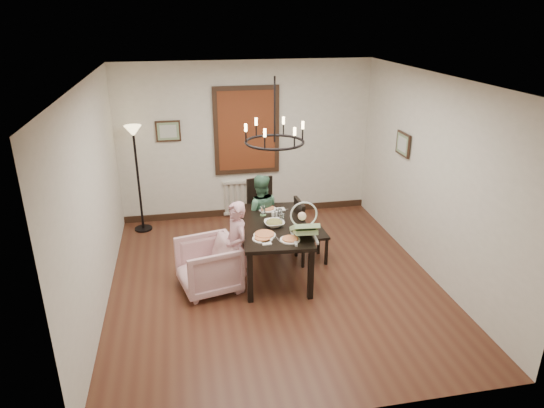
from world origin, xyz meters
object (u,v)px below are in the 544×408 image
object	(u,v)px
baby_bouncer	(304,226)
chair_far	(265,210)
seated_man	(260,220)
floor_lamp	(138,181)
elderly_woman	(237,254)
drinking_glass	(282,218)
chair_right	(312,230)
dining_table	(274,230)
armchair	(208,266)

from	to	relation	value
baby_bouncer	chair_far	bearing A→B (deg)	103.16
seated_man	floor_lamp	world-z (taller)	floor_lamp
elderly_woman	baby_bouncer	distance (m)	0.99
chair_far	elderly_woman	size ratio (longest dim) A/B	0.97
elderly_woman	drinking_glass	size ratio (longest dim) A/B	7.02
chair_right	chair_far	bearing A→B (deg)	29.47
dining_table	baby_bouncer	size ratio (longest dim) A/B	3.25
armchair	drinking_glass	distance (m)	1.22
chair_right	drinking_glass	size ratio (longest dim) A/B	6.70
elderly_woman	floor_lamp	bearing A→B (deg)	-165.52
chair_far	drinking_glass	size ratio (longest dim) A/B	6.82
dining_table	baby_bouncer	distance (m)	0.64
chair_far	baby_bouncer	xyz separation A→B (m)	(0.24, -1.63, 0.42)
dining_table	seated_man	world-z (taller)	seated_man
armchair	seated_man	world-z (taller)	seated_man
baby_bouncer	dining_table	bearing A→B (deg)	125.38
chair_right	baby_bouncer	distance (m)	0.91
baby_bouncer	seated_man	bearing A→B (deg)	112.46
armchair	baby_bouncer	distance (m)	1.41
chair_far	chair_right	xyz separation A→B (m)	(0.55, -0.89, -0.01)
armchair	chair_far	bearing A→B (deg)	130.79
armchair	seated_man	xyz separation A→B (m)	(0.88, 0.99, 0.17)
baby_bouncer	elderly_woman	bearing A→B (deg)	175.30
dining_table	elderly_woman	world-z (taller)	elderly_woman
dining_table	elderly_woman	bearing A→B (deg)	-143.34
seated_man	chair_right	bearing A→B (deg)	150.78
armchair	elderly_woman	xyz separation A→B (m)	(0.38, -0.08, 0.17)
dining_table	drinking_glass	xyz separation A→B (m)	(0.11, 0.02, 0.16)
chair_far	drinking_glass	distance (m)	1.16
elderly_woman	baby_bouncer	bearing A→B (deg)	63.45
chair_right	armchair	size ratio (longest dim) A/B	1.29
armchair	elderly_woman	distance (m)	0.43
chair_right	baby_bouncer	xyz separation A→B (m)	(-0.32, -0.74, 0.43)
dining_table	elderly_woman	size ratio (longest dim) A/B	1.61
dining_table	seated_man	bearing A→B (deg)	102.12
chair_far	drinking_glass	xyz separation A→B (m)	(0.05, -1.11, 0.33)
armchair	elderly_woman	size ratio (longest dim) A/B	0.74
baby_bouncer	floor_lamp	size ratio (longest dim) A/B	0.29
armchair	dining_table	bearing A→B (deg)	93.16
chair_far	armchair	size ratio (longest dim) A/B	1.32
chair_right	seated_man	xyz separation A→B (m)	(-0.70, 0.48, 0.02)
chair_right	armchair	xyz separation A→B (m)	(-1.59, -0.51, -0.15)
armchair	floor_lamp	xyz separation A→B (m)	(-0.99, 2.16, 0.55)
chair_right	seated_man	distance (m)	0.85
elderly_woman	seated_man	distance (m)	1.18
floor_lamp	seated_man	bearing A→B (deg)	-32.08
elderly_woman	seated_man	xyz separation A→B (m)	(0.50, 1.07, -0.00)
chair_far	seated_man	world-z (taller)	seated_man
dining_table	seated_man	distance (m)	0.73
armchair	baby_bouncer	world-z (taller)	baby_bouncer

